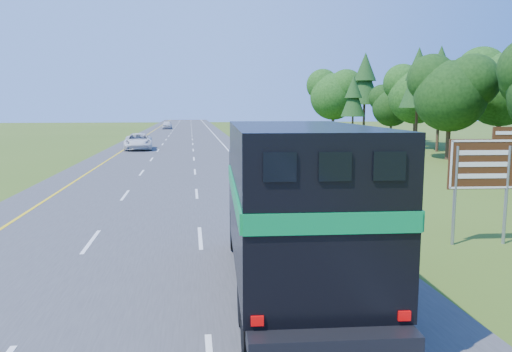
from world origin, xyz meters
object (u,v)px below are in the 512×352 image
object	(u,v)px
far_car	(167,125)
exit_sign	(484,169)
horse_truck	(293,204)
white_suv	(138,141)

from	to	relation	value
far_car	exit_sign	distance (m)	92.80
far_car	horse_truck	bearing A→B (deg)	-85.40
horse_truck	white_suv	xyz separation A→B (m)	(-7.95, 43.01, -1.33)
white_suv	far_car	bearing A→B (deg)	84.50
white_suv	far_car	xyz separation A→B (m)	(0.70, 52.17, -0.04)
white_suv	exit_sign	size ratio (longest dim) A/B	1.59
white_suv	far_car	world-z (taller)	white_suv
far_car	white_suv	bearing A→B (deg)	-90.52
horse_truck	white_suv	distance (m)	43.76
white_suv	exit_sign	world-z (taller)	exit_sign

